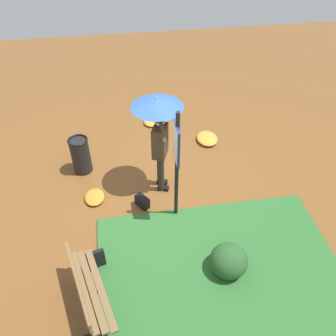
{
  "coord_description": "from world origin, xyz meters",
  "views": [
    {
      "loc": [
        -5.02,
        0.62,
        5.08
      ],
      "look_at": [
        -0.27,
        -0.14,
        0.85
      ],
      "focal_mm": 37.13,
      "sensor_mm": 36.0,
      "label": 1
    }
  ],
  "objects_px": {
    "info_sign_post": "(176,156)",
    "trash_bin": "(81,155)",
    "person_with_umbrella": "(158,122)",
    "park_bench": "(90,291)",
    "handbag": "(142,201)"
  },
  "relations": [
    {
      "from": "info_sign_post",
      "to": "trash_bin",
      "type": "xyz_separation_m",
      "value": [
        1.59,
        1.77,
        -1.03
      ]
    },
    {
      "from": "trash_bin",
      "to": "person_with_umbrella",
      "type": "bearing_deg",
      "value": -113.92
    },
    {
      "from": "park_bench",
      "to": "trash_bin",
      "type": "bearing_deg",
      "value": 3.92
    },
    {
      "from": "info_sign_post",
      "to": "park_bench",
      "type": "xyz_separation_m",
      "value": [
        -1.6,
        1.55,
        -1.04
      ]
    },
    {
      "from": "park_bench",
      "to": "info_sign_post",
      "type": "bearing_deg",
      "value": -44.07
    },
    {
      "from": "person_with_umbrella",
      "to": "handbag",
      "type": "distance_m",
      "value": 1.59
    },
    {
      "from": "park_bench",
      "to": "trash_bin",
      "type": "xyz_separation_m",
      "value": [
        3.19,
        0.22,
        0.02
      ]
    },
    {
      "from": "person_with_umbrella",
      "to": "info_sign_post",
      "type": "distance_m",
      "value": 0.9
    },
    {
      "from": "person_with_umbrella",
      "to": "trash_bin",
      "type": "xyz_separation_m",
      "value": [
        0.71,
        1.59,
        -1.13
      ]
    },
    {
      "from": "info_sign_post",
      "to": "trash_bin",
      "type": "distance_m",
      "value": 2.59
    },
    {
      "from": "person_with_umbrella",
      "to": "info_sign_post",
      "type": "height_order",
      "value": "info_sign_post"
    },
    {
      "from": "person_with_umbrella",
      "to": "trash_bin",
      "type": "distance_m",
      "value": 2.08
    },
    {
      "from": "person_with_umbrella",
      "to": "park_bench",
      "type": "height_order",
      "value": "person_with_umbrella"
    },
    {
      "from": "handbag",
      "to": "park_bench",
      "type": "xyz_separation_m",
      "value": [
        -1.92,
        0.95,
        0.28
      ]
    },
    {
      "from": "handbag",
      "to": "trash_bin",
      "type": "distance_m",
      "value": 1.75
    }
  ]
}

